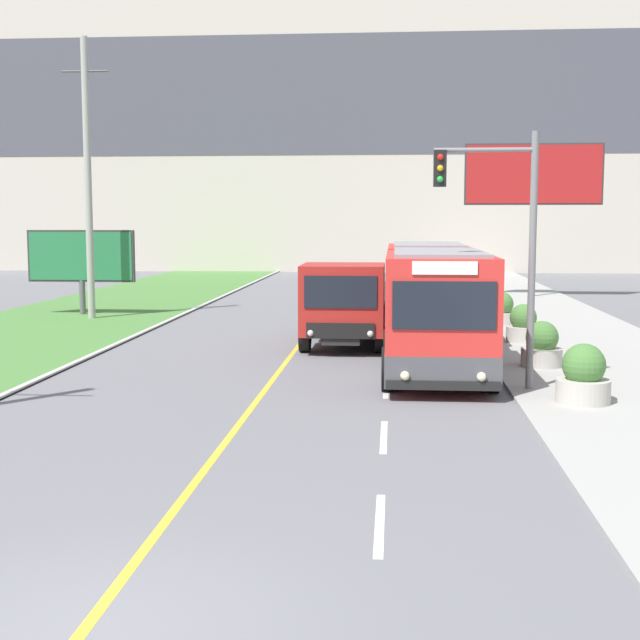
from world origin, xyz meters
TOP-DOWN VIEW (x-y plane):
  - ground_plane at (0.00, 0.00)m, footprint 300.00×300.00m
  - lane_marking_centre at (0.32, 1.45)m, footprint 2.88×140.00m
  - apartment_block_background at (0.00, 61.21)m, footprint 80.00×8.04m
  - city_bus at (3.96, 16.87)m, footprint 2.62×12.18m
  - dump_truck at (1.43, 18.95)m, footprint 2.50×6.84m
  - car_distant at (1.35, 32.03)m, footprint 1.80×4.30m
  - utility_pole_far at (-8.83, 25.84)m, footprint 1.80×0.28m
  - traffic_light_mast at (5.30, 12.22)m, footprint 2.28×0.32m
  - billboard_large at (9.64, 36.64)m, footprint 6.66×0.24m
  - billboard_small at (-9.69, 27.22)m, footprint 4.38×0.24m
  - planter_round_near at (6.84, 10.74)m, footprint 1.11×1.11m
  - planter_round_second at (6.74, 15.34)m, footprint 1.05×1.05m
  - planter_round_third at (6.91, 19.95)m, footprint 1.04×1.04m
  - planter_round_far at (6.78, 24.55)m, footprint 1.10×1.10m

SIDE VIEW (x-z plane):
  - ground_plane at x=0.00m, z-range 0.00..0.00m
  - lane_marking_centre at x=0.32m, z-range 0.00..0.01m
  - planter_round_far at x=6.78m, z-range 0.00..1.19m
  - planter_round_second at x=6.74m, z-range 0.00..1.19m
  - planter_round_third at x=6.91m, z-range 0.01..1.19m
  - planter_round_near at x=6.84m, z-range 0.00..1.24m
  - car_distant at x=1.35m, z-range -0.04..1.41m
  - dump_truck at x=1.43m, z-range 0.02..2.58m
  - city_bus at x=3.96m, z-range 0.02..3.15m
  - billboard_small at x=-9.69m, z-range 0.61..4.04m
  - traffic_light_mast at x=5.30m, z-range 0.80..6.58m
  - utility_pole_far at x=-8.83m, z-range 0.06..10.78m
  - billboard_large at x=9.64m, z-range 2.06..9.58m
  - apartment_block_background at x=0.00m, z-range 0.00..24.31m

